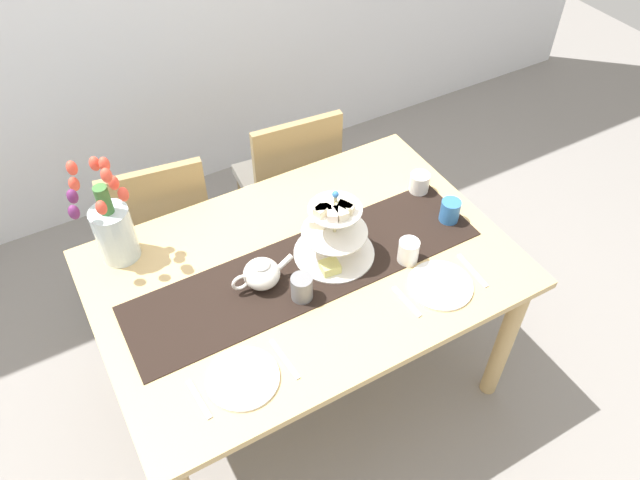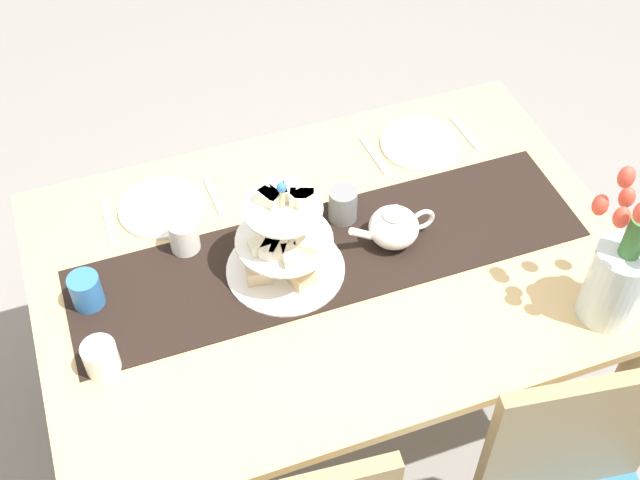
{
  "view_description": "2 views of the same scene",
  "coord_description": "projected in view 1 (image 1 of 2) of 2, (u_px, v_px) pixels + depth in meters",
  "views": [
    {
      "loc": [
        -0.68,
        -1.31,
        2.42
      ],
      "look_at": [
        0.06,
        -0.0,
        0.87
      ],
      "focal_mm": 34.11,
      "sensor_mm": 36.0,
      "label": 1
    },
    {
      "loc": [
        0.5,
        1.3,
        2.4
      ],
      "look_at": [
        0.04,
        0.02,
        0.87
      ],
      "focal_mm": 47.04,
      "sensor_mm": 36.0,
      "label": 2
    }
  ],
  "objects": [
    {
      "name": "cream_jug",
      "position": [
        419.0,
        183.0,
        2.47
      ],
      "size": [
        0.08,
        0.08,
        0.08
      ],
      "primitive_type": "cylinder",
      "color": "white",
      "rests_on": "dining_table"
    },
    {
      "name": "tiered_cake_stand",
      "position": [
        334.0,
        233.0,
        2.18
      ],
      "size": [
        0.3,
        0.3,
        0.3
      ],
      "color": "beige",
      "rests_on": "table_runner"
    },
    {
      "name": "teapot",
      "position": [
        261.0,
        273.0,
        2.11
      ],
      "size": [
        0.24,
        0.13,
        0.14
      ],
      "color": "white",
      "rests_on": "table_runner"
    },
    {
      "name": "mug_white_text",
      "position": [
        408.0,
        251.0,
        2.2
      ],
      "size": [
        0.08,
        0.08,
        0.09
      ],
      "primitive_type": "cylinder",
      "color": "white",
      "rests_on": "dining_table"
    },
    {
      "name": "chair_right",
      "position": [
        290.0,
        180.0,
        2.95
      ],
      "size": [
        0.46,
        0.46,
        0.91
      ],
      "color": "#9C8254",
      "rests_on": "ground_plane"
    },
    {
      "name": "mug_grey",
      "position": [
        302.0,
        288.0,
        2.08
      ],
      "size": [
        0.08,
        0.08,
        0.09
      ],
      "primitive_type": "cylinder",
      "color": "slate",
      "rests_on": "table_runner"
    },
    {
      "name": "table_runner",
      "position": [
        307.0,
        269.0,
        2.2
      ],
      "size": [
        1.33,
        0.34,
        0.0
      ],
      "primitive_type": "cube",
      "color": "black",
      "rests_on": "dining_table"
    },
    {
      "name": "knife_left",
      "position": [
        284.0,
        359.0,
        1.93
      ],
      "size": [
        0.02,
        0.17,
        0.01
      ],
      "primitive_type": "cube",
      "rotation": [
        0.0,
        0.0,
        0.06
      ],
      "color": "silver",
      "rests_on": "dining_table"
    },
    {
      "name": "dinner_plate_right",
      "position": [
        440.0,
        285.0,
        2.14
      ],
      "size": [
        0.23,
        0.23,
        0.01
      ],
      "primitive_type": "cylinder",
      "color": "white",
      "rests_on": "dining_table"
    },
    {
      "name": "dinner_plate_left",
      "position": [
        243.0,
        378.0,
        1.88
      ],
      "size": [
        0.23,
        0.23,
        0.01
      ],
      "primitive_type": "cylinder",
      "color": "white",
      "rests_on": "dining_table"
    },
    {
      "name": "ground_plane",
      "position": [
        308.0,
        378.0,
        2.76
      ],
      "size": [
        8.0,
        8.0,
        0.0
      ],
      "primitive_type": "plane",
      "color": "gray"
    },
    {
      "name": "fork_right",
      "position": [
        407.0,
        302.0,
        2.1
      ],
      "size": [
        0.02,
        0.15,
        0.01
      ],
      "primitive_type": "cube",
      "rotation": [
        0.0,
        0.0,
        0.04
      ],
      "color": "silver",
      "rests_on": "dining_table"
    },
    {
      "name": "dining_table",
      "position": [
        305.0,
        285.0,
        2.29
      ],
      "size": [
        1.5,
        1.02,
        0.76
      ],
      "color": "tan",
      "rests_on": "ground_plane"
    },
    {
      "name": "tulip_vase",
      "position": [
        112.0,
        226.0,
        2.14
      ],
      "size": [
        0.2,
        0.2,
        0.44
      ],
      "color": "silver",
      "rests_on": "dining_table"
    },
    {
      "name": "mug_orange",
      "position": [
        450.0,
        211.0,
        2.35
      ],
      "size": [
        0.08,
        0.08,
        0.09
      ],
      "primitive_type": "cylinder",
      "color": "#3370B7",
      "rests_on": "dining_table"
    },
    {
      "name": "chair_left",
      "position": [
        161.0,
        226.0,
        2.73
      ],
      "size": [
        0.48,
        0.48,
        0.91
      ],
      "color": "#9C8254",
      "rests_on": "ground_plane"
    },
    {
      "name": "knife_right",
      "position": [
        472.0,
        270.0,
        2.19
      ],
      "size": [
        0.02,
        0.17,
        0.01
      ],
      "primitive_type": "cube",
      "rotation": [
        0.0,
        0.0,
        -0.06
      ],
      "color": "silver",
      "rests_on": "dining_table"
    },
    {
      "name": "fork_left",
      "position": [
        199.0,
        399.0,
        1.83
      ],
      "size": [
        0.03,
        0.15,
        0.01
      ],
      "primitive_type": "cube",
      "rotation": [
        0.0,
        0.0,
        0.07
      ],
      "color": "silver",
      "rests_on": "dining_table"
    }
  ]
}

